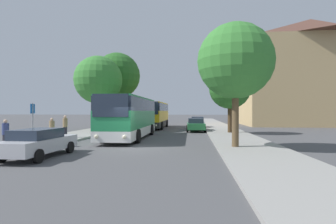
% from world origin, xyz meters
% --- Properties ---
extents(ground_plane, '(300.00, 300.00, 0.00)m').
position_xyz_m(ground_plane, '(0.00, 0.00, 0.00)').
color(ground_plane, '#4C4C4F').
rests_on(ground_plane, ground).
extents(sidewalk_left, '(4.00, 120.00, 0.15)m').
position_xyz_m(sidewalk_left, '(-7.00, 0.00, 0.07)').
color(sidewalk_left, gray).
rests_on(sidewalk_left, ground_plane).
extents(sidewalk_right, '(4.00, 120.00, 0.15)m').
position_xyz_m(sidewalk_right, '(7.00, 0.00, 0.07)').
color(sidewalk_right, gray).
rests_on(sidewalk_right, ground_plane).
extents(building_right_background, '(20.65, 11.89, 16.82)m').
position_xyz_m(building_right_background, '(22.11, 27.64, 8.41)').
color(building_right_background, tan).
rests_on(building_right_background, ground_plane).
extents(bus_front, '(2.93, 10.94, 3.36)m').
position_xyz_m(bus_front, '(-1.57, 5.52, 1.80)').
color(bus_front, silver).
rests_on(bus_front, ground_plane).
extents(bus_middle, '(2.82, 11.23, 3.36)m').
position_xyz_m(bus_middle, '(-1.45, 18.88, 1.80)').
color(bus_middle, '#2D2D2D').
rests_on(bus_middle, ground_plane).
extents(parked_car_left_curb, '(1.99, 4.55, 1.40)m').
position_xyz_m(parked_car_left_curb, '(-3.86, -3.67, 0.74)').
color(parked_car_left_curb, '#B7B7BC').
rests_on(parked_car_left_curb, ground_plane).
extents(parked_car_right_near, '(2.17, 4.70, 1.47)m').
position_xyz_m(parked_car_right_near, '(3.88, 13.48, 0.77)').
color(parked_car_right_near, '#236B38').
rests_on(parked_car_right_near, ground_plane).
extents(parked_car_right_far, '(1.97, 3.92, 1.52)m').
position_xyz_m(parked_car_right_far, '(4.15, 19.30, 0.78)').
color(parked_car_right_far, silver).
rests_on(parked_car_right_far, ground_plane).
extents(bus_stop_sign, '(0.08, 0.45, 2.61)m').
position_xyz_m(bus_stop_sign, '(-6.32, -0.37, 1.77)').
color(bus_stop_sign, gray).
rests_on(bus_stop_sign, sidewalk_left).
extents(pedestrian_waiting_near, '(0.36, 0.36, 1.77)m').
position_xyz_m(pedestrian_waiting_near, '(-6.56, 4.24, 1.04)').
color(pedestrian_waiting_near, '#23232D').
rests_on(pedestrian_waiting_near, sidewalk_left).
extents(pedestrian_waiting_far, '(0.36, 0.36, 1.62)m').
position_xyz_m(pedestrian_waiting_far, '(-6.63, 2.40, 0.96)').
color(pedestrian_waiting_far, '#23232D').
rests_on(pedestrian_waiting_far, sidewalk_left).
extents(pedestrian_walking_back, '(0.36, 0.36, 1.64)m').
position_xyz_m(pedestrian_walking_back, '(-6.92, -1.94, 0.97)').
color(pedestrian_walking_back, '#23232D').
rests_on(pedestrian_walking_back, sidewalk_left).
extents(tree_left_near, '(5.18, 5.18, 8.11)m').
position_xyz_m(tree_left_near, '(-6.69, 11.88, 5.65)').
color(tree_left_near, brown).
rests_on(tree_left_near, sidewalk_left).
extents(tree_left_far, '(5.66, 5.66, 9.39)m').
position_xyz_m(tree_left_far, '(-5.85, 16.21, 6.69)').
color(tree_left_far, brown).
rests_on(tree_left_far, sidewalk_left).
extents(tree_right_near, '(4.50, 4.50, 7.34)m').
position_xyz_m(tree_right_near, '(6.12, 0.12, 5.22)').
color(tree_right_near, brown).
rests_on(tree_right_near, sidewalk_right).
extents(tree_right_mid, '(4.09, 4.09, 6.43)m').
position_xyz_m(tree_right_mid, '(7.22, 10.64, 4.51)').
color(tree_right_mid, '#47331E').
rests_on(tree_right_mid, sidewalk_right).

